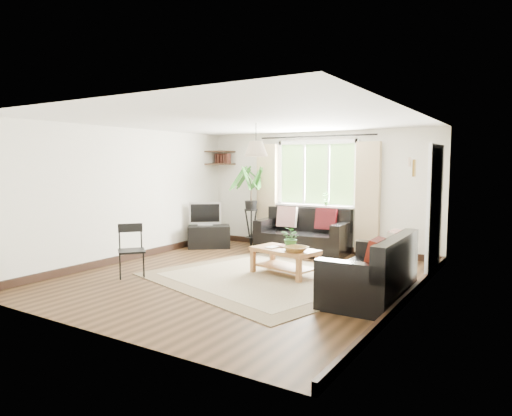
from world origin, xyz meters
The scene contains 24 objects.
floor centered at (0.00, 0.00, 0.00)m, with size 5.50×5.50×0.00m, color black.
ceiling centered at (0.00, 0.00, 2.40)m, with size 5.50×5.50×0.00m, color white.
wall_back centered at (0.00, 2.75, 1.20)m, with size 5.00×0.02×2.40m, color white.
wall_front centered at (0.00, -2.75, 1.20)m, with size 5.00×0.02×2.40m, color white.
wall_left centered at (-2.50, 0.00, 1.20)m, with size 0.02×5.50×2.40m, color white.
wall_right centered at (2.50, 0.00, 1.20)m, with size 0.02×5.50×2.40m, color white.
rug centered at (0.31, 0.12, 0.01)m, with size 3.21×2.75×0.02m, color beige.
window centered at (0.00, 2.71, 1.55)m, with size 2.50×0.16×2.16m, color white, non-canonical shape.
door centered at (2.47, 1.70, 1.00)m, with size 0.06×0.96×2.06m, color silver.
corner_shelf centered at (-2.25, 2.50, 1.89)m, with size 0.50×0.50×0.34m, color black, non-canonical shape.
pendant_lamp centered at (0.00, 0.40, 2.05)m, with size 0.36×0.36×0.54m, color beige, non-canonical shape.
wall_sconce centered at (2.43, 0.30, 1.74)m, with size 0.12×0.12×0.28m, color beige, non-canonical shape.
sofa_back centered at (-0.07, 2.25, 0.41)m, with size 1.76×0.88×0.83m, color black, non-canonical shape.
sofa_right centered at (2.01, -0.02, 0.40)m, with size 0.85×1.70×0.80m, color black, non-canonical shape.
coffee_table centered at (0.49, 0.48, 0.21)m, with size 1.05×0.57×0.43m, color brown, non-canonical shape.
table_plant centered at (0.59, 0.51, 0.60)m, with size 0.32×0.27×0.35m, color #2E6528.
bowl centered at (0.76, 0.32, 0.47)m, with size 0.34×0.34×0.08m, color olive.
book_a centered at (0.21, 0.44, 0.44)m, with size 0.16×0.21×0.02m, color white.
book_b centered at (0.31, 0.64, 0.44)m, with size 0.15×0.21×0.02m, color brown.
tv_stand centered at (-2.01, 1.76, 0.23)m, with size 0.87×0.49×0.47m, color black.
tv centered at (-2.11, 1.76, 0.72)m, with size 0.67×0.22×0.51m, color #A5A5AA, non-canonical shape.
palm_stand centered at (-1.34, 2.36, 0.86)m, with size 0.67×0.67×1.72m, color black, non-canonical shape.
folding_chair centered at (-1.41, -0.94, 0.41)m, with size 0.43×0.43×0.83m, color black, non-canonical shape.
sill_plant centered at (0.25, 2.63, 1.06)m, with size 0.14×0.10×0.27m, color #2D6023.
Camera 1 is at (3.84, -5.77, 1.75)m, focal length 32.00 mm.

